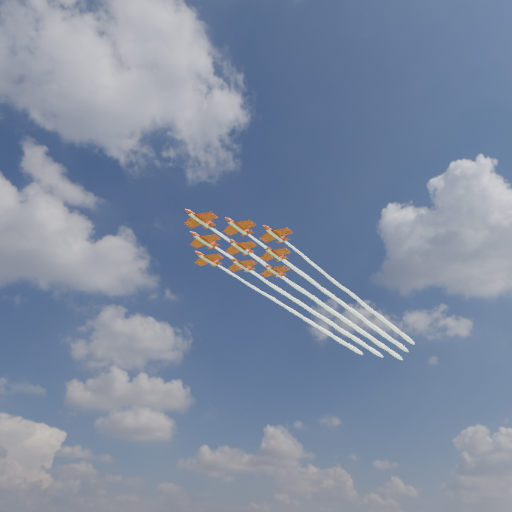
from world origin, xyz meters
The scene contains 9 objects.
jet_lead centered at (29.63, 13.84, 87.38)m, with size 97.94×63.20×3.04m.
jet_row2_port centered at (41.86, 13.39, 87.38)m, with size 97.94×63.20×3.04m.
jet_row2_starb centered at (34.55, 25.05, 87.38)m, with size 97.94×63.20×3.04m.
jet_row3_port centered at (54.09, 12.94, 87.38)m, with size 97.94×63.20×3.04m.
jet_row3_centre centered at (46.78, 24.60, 87.38)m, with size 97.94×63.20×3.04m.
jet_row3_starb centered at (39.47, 36.25, 87.38)m, with size 97.94×63.20×3.04m.
jet_row4_port centered at (59.01, 24.15, 87.38)m, with size 97.94×63.20×3.04m.
jet_row4_starb centered at (51.70, 35.80, 87.38)m, with size 97.94×63.20×3.04m.
jet_tail centered at (63.93, 35.35, 87.38)m, with size 97.94×63.20×3.04m.
Camera 1 is at (-47.48, -135.71, 4.00)m, focal length 35.00 mm.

